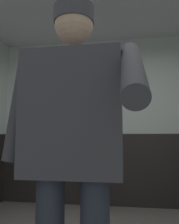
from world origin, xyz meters
name	(u,v)px	position (x,y,z in m)	size (l,w,h in m)	color
wall_back	(108,120)	(0.00, 1.97, 1.36)	(4.20, 0.12, 2.71)	silver
wainscot_band_back	(108,169)	(0.00, 1.89, 0.56)	(3.60, 0.03, 1.12)	black
urinal_solo	(94,156)	(-0.21, 1.75, 0.78)	(0.40, 0.34, 1.24)	white
person	(73,142)	(0.02, -0.71, 1.03)	(0.71, 0.60, 1.74)	#2D3342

